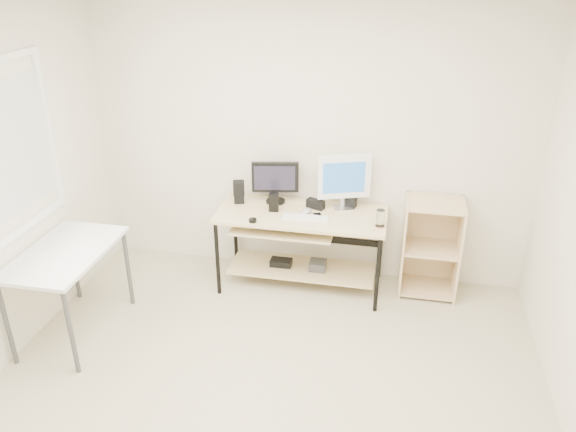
# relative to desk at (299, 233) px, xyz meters

# --- Properties ---
(room) EXTENTS (4.01, 4.01, 2.62)m
(room) POSITION_rel_desk_xyz_m (-0.11, -1.62, 0.78)
(room) COLOR #BAAE8F
(room) RESTS_ON ground
(desk) EXTENTS (1.50, 0.65, 0.75)m
(desk) POSITION_rel_desk_xyz_m (0.00, 0.00, 0.00)
(desk) COLOR beige
(desk) RESTS_ON ground
(side_table) EXTENTS (0.60, 1.00, 0.75)m
(side_table) POSITION_rel_desk_xyz_m (-1.65, -1.06, 0.13)
(side_table) COLOR white
(side_table) RESTS_ON ground
(shelf_unit) EXTENTS (0.50, 0.40, 0.90)m
(shelf_unit) POSITION_rel_desk_xyz_m (1.18, 0.16, -0.09)
(shelf_unit) COLOR beige
(shelf_unit) RESTS_ON ground
(black_monitor) EXTENTS (0.43, 0.18, 0.39)m
(black_monitor) POSITION_rel_desk_xyz_m (-0.25, 0.18, 0.43)
(black_monitor) COLOR black
(black_monitor) RESTS_ON desk
(white_imac) EXTENTS (0.46, 0.20, 0.50)m
(white_imac) POSITION_rel_desk_xyz_m (0.37, 0.16, 0.50)
(white_imac) COLOR silver
(white_imac) RESTS_ON desk
(keyboard) EXTENTS (0.40, 0.12, 0.01)m
(keyboard) POSITION_rel_desk_xyz_m (0.08, -0.11, 0.22)
(keyboard) COLOR white
(keyboard) RESTS_ON desk
(mouse) EXTENTS (0.11, 0.14, 0.04)m
(mouse) POSITION_rel_desk_xyz_m (0.07, -0.00, 0.23)
(mouse) COLOR #B0B0B5
(mouse) RESTS_ON desk
(center_speaker) EXTENTS (0.18, 0.13, 0.08)m
(center_speaker) POSITION_rel_desk_xyz_m (0.13, 0.12, 0.25)
(center_speaker) COLOR black
(center_speaker) RESTS_ON desk
(speaker_left) EXTENTS (0.13, 0.13, 0.20)m
(speaker_left) POSITION_rel_desk_xyz_m (-0.58, 0.11, 0.32)
(speaker_left) COLOR black
(speaker_left) RESTS_ON desk
(speaker_right) EXTENTS (0.10, 0.10, 0.10)m
(speaker_right) POSITION_rel_desk_xyz_m (0.44, 0.21, 0.26)
(speaker_right) COLOR black
(speaker_right) RESTS_ON desk
(audio_controller) EXTENTS (0.09, 0.06, 0.17)m
(audio_controller) POSITION_rel_desk_xyz_m (-0.22, -0.02, 0.30)
(audio_controller) COLOR black
(audio_controller) RESTS_ON desk
(volume_puck) EXTENTS (0.08, 0.08, 0.03)m
(volume_puck) POSITION_rel_desk_xyz_m (-0.35, -0.27, 0.23)
(volume_puck) COLOR black
(volume_puck) RESTS_ON desk
(smartphone) EXTENTS (0.11, 0.14, 0.01)m
(smartphone) POSITION_rel_desk_xyz_m (0.18, -0.05, 0.22)
(smartphone) COLOR black
(smartphone) RESTS_ON desk
(coaster) EXTENTS (0.09, 0.09, 0.01)m
(coaster) POSITION_rel_desk_xyz_m (0.72, -0.14, 0.21)
(coaster) COLOR #9F6F48
(coaster) RESTS_ON desk
(drinking_glass) EXTENTS (0.07, 0.07, 0.14)m
(drinking_glass) POSITION_rel_desk_xyz_m (0.72, -0.14, 0.29)
(drinking_glass) COLOR white
(drinking_glass) RESTS_ON coaster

